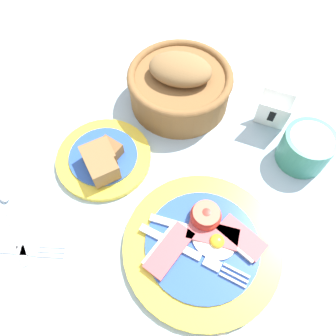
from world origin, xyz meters
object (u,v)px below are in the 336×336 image
breakfast_plate (203,244)px  teaspoon_near_cup (5,198)px  number_card (273,112)px  bread_plate (103,158)px  bread_basket (180,85)px  sugar_cup (306,148)px  fork_on_cloth (6,249)px

breakfast_plate → teaspoon_near_cup: breakfast_plate is taller
number_card → teaspoon_near_cup: size_ratio=0.42×
bread_plate → breakfast_plate: bearing=-11.3°
bread_basket → teaspoon_near_cup: bread_basket is taller
bread_plate → number_card: size_ratio=2.39×
teaspoon_near_cup → number_card: bearing=-98.4°
breakfast_plate → number_card: number_card is taller
bread_plate → sugar_cup: size_ratio=1.93×
sugar_cup → fork_on_cloth: size_ratio=0.54×
bread_basket → sugar_cup: bearing=-1.6°
number_card → fork_on_cloth: (-0.27, -0.46, -0.04)m
bread_plate → sugar_cup: (0.31, 0.20, 0.02)m
bread_basket → teaspoon_near_cup: (-0.15, -0.35, -0.04)m
fork_on_cloth → number_card: bearing=31.3°
teaspoon_near_cup → bread_plate: bearing=-92.6°
sugar_cup → bread_basket: 0.27m
bread_plate → teaspoon_near_cup: 0.18m
bread_plate → bread_basket: bearing=77.9°
bread_plate → fork_on_cloth: size_ratio=1.04×
bread_plate → number_card: number_card is taller
sugar_cup → bread_basket: size_ratio=0.44×
teaspoon_near_cup → sugar_cup: bearing=-108.2°
number_card → breakfast_plate: bearing=-98.2°
sugar_cup → number_card: size_ratio=1.24×
bread_plate → sugar_cup: sugar_cup is taller
breakfast_plate → bread_plate: (-0.23, 0.05, 0.01)m
sugar_cup → teaspoon_near_cup: 0.54m
sugar_cup → breakfast_plate: bearing=-107.9°
teaspoon_near_cup → fork_on_cloth: teaspoon_near_cup is taller
fork_on_cloth → teaspoon_near_cup: bearing=106.6°
bread_plate → sugar_cup: 0.37m
sugar_cup → number_card: number_card is taller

